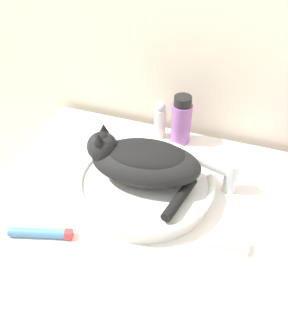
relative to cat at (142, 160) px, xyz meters
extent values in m
cube|color=beige|center=(0.06, 0.40, 0.28)|extent=(8.00, 0.05, 2.40)
cube|color=white|center=(0.06, 0.03, -0.52)|extent=(1.04, 0.63, 0.80)
cylinder|color=silver|center=(0.01, 0.00, -0.10)|extent=(0.38, 0.38, 0.05)
torus|color=silver|center=(0.01, 0.00, -0.08)|extent=(0.40, 0.40, 0.02)
ellipsoid|color=black|center=(0.01, 0.00, -0.01)|extent=(0.32, 0.20, 0.11)
ellipsoid|color=black|center=(0.01, 0.00, 0.02)|extent=(0.24, 0.16, 0.05)
sphere|color=black|center=(-0.11, -0.01, 0.03)|extent=(0.09, 0.09, 0.09)
sphere|color=black|center=(-0.11, -0.01, 0.05)|extent=(0.05, 0.05, 0.05)
cone|color=black|center=(-0.11, 0.01, 0.07)|extent=(0.03, 0.03, 0.03)
cone|color=black|center=(-0.11, -0.04, 0.07)|extent=(0.03, 0.03, 0.03)
cylinder|color=black|center=(0.13, -0.06, -0.05)|extent=(0.06, 0.16, 0.03)
cylinder|color=silver|center=(0.24, 0.10, -0.09)|extent=(0.04, 0.04, 0.06)
cylinder|color=silver|center=(0.19, 0.08, -0.03)|extent=(0.12, 0.07, 0.08)
cylinder|color=silver|center=(0.24, 0.10, -0.04)|extent=(0.05, 0.05, 0.05)
cylinder|color=silver|center=(-0.04, 0.29, -0.07)|extent=(0.04, 0.04, 0.11)
sphere|color=#B7B7BC|center=(-0.04, 0.29, 0.00)|extent=(0.04, 0.04, 0.04)
cylinder|color=#93569E|center=(0.04, 0.29, -0.05)|extent=(0.07, 0.07, 0.14)
cylinder|color=black|center=(0.04, 0.29, 0.03)|extent=(0.06, 0.06, 0.03)
cylinder|color=#4C7FB2|center=(-0.20, -0.25, -0.11)|extent=(0.15, 0.07, 0.03)
cylinder|color=red|center=(-0.12, -0.22, -0.11)|extent=(0.03, 0.03, 0.03)
cube|color=beige|center=(0.28, -0.11, -0.11)|extent=(0.08, 0.04, 0.02)
camera|label=1|loc=(0.26, -0.70, 0.62)|focal=38.00mm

